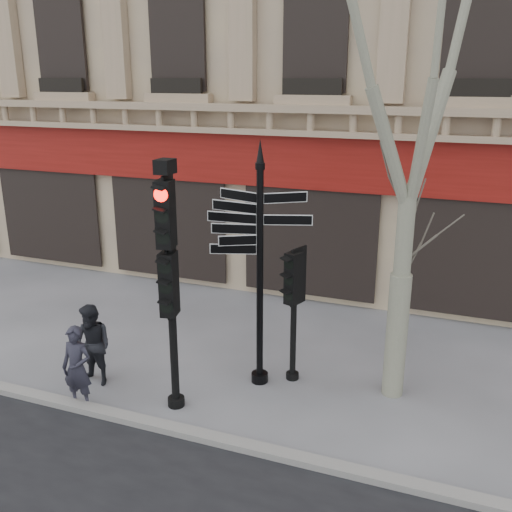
{
  "coord_description": "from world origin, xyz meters",
  "views": [
    {
      "loc": [
        3.63,
        -8.42,
        5.56
      ],
      "look_at": [
        0.19,
        0.6,
        2.52
      ],
      "focal_mm": 40.0,
      "sensor_mm": 36.0,
      "label": 1
    }
  ],
  "objects_px": {
    "plane_tree": "(422,27)",
    "pedestrian_a": "(77,368)",
    "fingerpost": "(260,226)",
    "traffic_signal_main": "(169,258)",
    "traffic_signal_secondary": "(294,292)",
    "pedestrian_b": "(93,345)"
  },
  "relations": [
    {
      "from": "traffic_signal_main",
      "to": "plane_tree",
      "type": "height_order",
      "value": "plane_tree"
    },
    {
      "from": "pedestrian_b",
      "to": "traffic_signal_main",
      "type": "bearing_deg",
      "value": 2.23
    },
    {
      "from": "traffic_signal_secondary",
      "to": "plane_tree",
      "type": "xyz_separation_m",
      "value": [
        1.87,
        0.14,
        4.5
      ]
    },
    {
      "from": "pedestrian_b",
      "to": "traffic_signal_secondary",
      "type": "bearing_deg",
      "value": 30.25
    },
    {
      "from": "traffic_signal_main",
      "to": "plane_tree",
      "type": "xyz_separation_m",
      "value": [
        3.51,
        1.78,
        3.54
      ]
    },
    {
      "from": "plane_tree",
      "to": "traffic_signal_secondary",
      "type": "bearing_deg",
      "value": -175.66
    },
    {
      "from": "fingerpost",
      "to": "pedestrian_a",
      "type": "distance_m",
      "value": 4.01
    },
    {
      "from": "traffic_signal_main",
      "to": "traffic_signal_secondary",
      "type": "height_order",
      "value": "traffic_signal_main"
    },
    {
      "from": "fingerpost",
      "to": "pedestrian_a",
      "type": "relative_size",
      "value": 3.01
    },
    {
      "from": "traffic_signal_secondary",
      "to": "pedestrian_b",
      "type": "bearing_deg",
      "value": -136.91
    },
    {
      "from": "fingerpost",
      "to": "traffic_signal_secondary",
      "type": "bearing_deg",
      "value": 22.16
    },
    {
      "from": "plane_tree",
      "to": "pedestrian_a",
      "type": "bearing_deg",
      "value": -154.62
    },
    {
      "from": "plane_tree",
      "to": "pedestrian_b",
      "type": "height_order",
      "value": "plane_tree"
    },
    {
      "from": "fingerpost",
      "to": "pedestrian_a",
      "type": "xyz_separation_m",
      "value": [
        -2.65,
        -1.94,
        -2.31
      ]
    },
    {
      "from": "traffic_signal_secondary",
      "to": "fingerpost",
      "type": "bearing_deg",
      "value": -129.85
    },
    {
      "from": "traffic_signal_main",
      "to": "pedestrian_a",
      "type": "bearing_deg",
      "value": -168.82
    },
    {
      "from": "pedestrian_b",
      "to": "plane_tree",
      "type": "bearing_deg",
      "value": 23.9
    },
    {
      "from": "plane_tree",
      "to": "pedestrian_a",
      "type": "xyz_separation_m",
      "value": [
        -5.07,
        -2.41,
        -5.52
      ]
    },
    {
      "from": "traffic_signal_main",
      "to": "pedestrian_a",
      "type": "height_order",
      "value": "traffic_signal_main"
    },
    {
      "from": "pedestrian_a",
      "to": "pedestrian_b",
      "type": "relative_size",
      "value": 0.97
    },
    {
      "from": "traffic_signal_main",
      "to": "plane_tree",
      "type": "bearing_deg",
      "value": 15.95
    },
    {
      "from": "fingerpost",
      "to": "plane_tree",
      "type": "distance_m",
      "value": 4.05
    }
  ]
}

